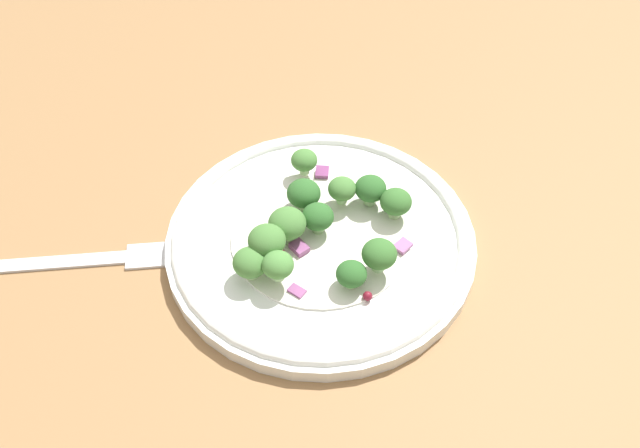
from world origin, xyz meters
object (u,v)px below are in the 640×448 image
(broccoli_floret_1, at_px, (267,241))
(broccoli_floret_0, at_px, (396,202))
(plate, at_px, (320,240))
(fork, at_px, (67,261))
(broccoli_floret_2, at_px, (348,276))

(broccoli_floret_1, bearing_deg, broccoli_floret_0, 89.99)
(plate, bearing_deg, fork, -109.83)
(plate, relative_size, broccoli_floret_2, 10.52)
(broccoli_floret_1, distance_m, broccoli_floret_2, 0.06)
(broccoli_floret_2, bearing_deg, fork, -123.26)
(plate, relative_size, broccoli_floret_1, 8.47)
(plate, relative_size, fork, 1.32)
(fork, bearing_deg, broccoli_floret_1, 62.51)
(plate, bearing_deg, broccoli_floret_2, -2.44)
(broccoli_floret_0, distance_m, broccoli_floret_2, 0.08)
(fork, bearing_deg, broccoli_floret_0, 73.64)
(broccoli_floret_2, bearing_deg, broccoli_floret_0, 126.15)
(broccoli_floret_2, height_order, fork, broccoli_floret_2)
(plate, distance_m, broccoli_floret_2, 0.06)
(plate, distance_m, broccoli_floret_0, 0.07)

